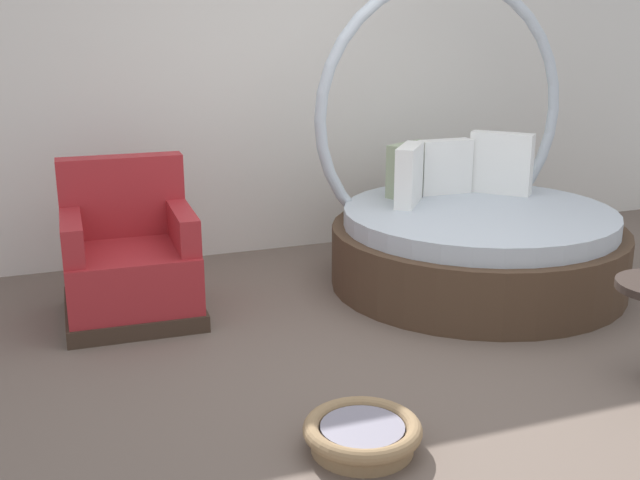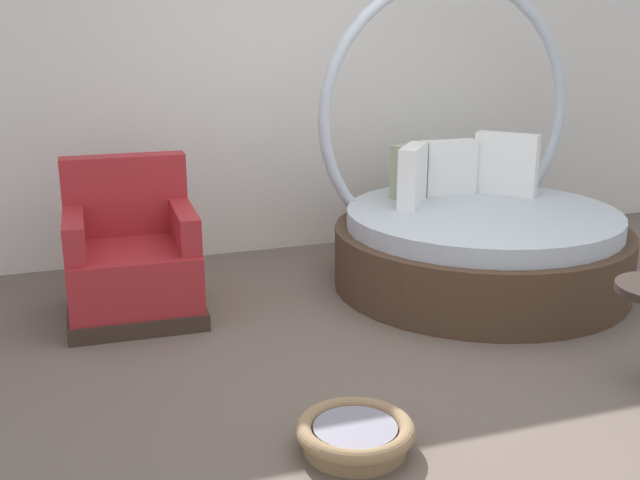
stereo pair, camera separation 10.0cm
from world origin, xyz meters
The scene contains 5 objects.
ground_plane centered at (0.00, 0.00, -0.01)m, with size 8.00×8.00×0.02m, color #66564C.
back_wall centered at (0.00, 2.19, 1.39)m, with size 8.00×0.12×2.79m, color silver.
round_daybed centered at (0.95, 0.94, 0.38)m, with size 1.97×1.97×2.07m.
red_armchair centered at (-1.32, 1.12, 0.33)m, with size 0.82×0.82×0.94m.
pet_basket centered at (-0.61, -0.81, 0.07)m, with size 0.51×0.51×0.13m.
Camera 2 is at (-1.69, -3.50, 1.79)m, focal length 43.37 mm.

